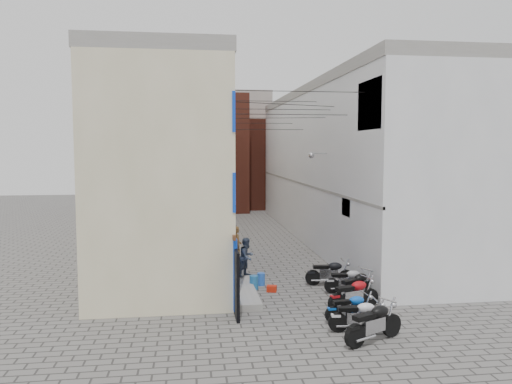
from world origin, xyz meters
name	(u,v)px	position (x,y,z in m)	size (l,w,h in m)	color
ground	(310,310)	(0.00, 0.00, 0.00)	(90.00, 90.00, 0.00)	#5E5B58
plinth	(223,239)	(-2.05, 13.00, 0.12)	(0.90, 26.00, 0.25)	gray
building_left	(171,165)	(-4.98, 12.95, 4.50)	(5.10, 27.00, 9.00)	beige
building_right	(340,164)	(5.00, 13.00, 4.51)	(5.94, 26.00, 9.00)	silver
building_far_brick_left	(212,153)	(-2.00, 28.00, 5.00)	(6.00, 6.00, 10.00)	maroon
building_far_brick_right	(264,164)	(3.00, 30.00, 4.00)	(5.00, 6.00, 8.00)	maroon
building_far_concrete	(229,148)	(0.00, 34.00, 5.50)	(8.00, 5.00, 11.00)	gray
far_shopfront	(238,199)	(0.00, 25.20, 1.20)	(2.00, 0.30, 2.40)	black
overhead_wires	(273,113)	(0.00, 7.64, 7.12)	(5.80, 13.02, 1.32)	black
motorcycle_a	(374,321)	(1.10, -3.00, 0.62)	(0.68, 2.14, 1.24)	black
motorcycle_b	(359,314)	(0.96, -2.17, 0.54)	(0.58, 1.85, 1.07)	silver
motorcycle_c	(351,306)	(1.00, -1.31, 0.50)	(0.54, 1.71, 0.99)	#0B4AB1
motorcycle_d	(354,292)	(1.48, -0.15, 0.58)	(0.64, 2.02, 1.17)	#9A0B10
motorcycle_e	(357,285)	(1.90, 0.75, 0.59)	(0.64, 2.03, 1.17)	black
motorcycle_f	(348,279)	(1.90, 1.73, 0.52)	(0.57, 1.81, 1.05)	#9B9B9F
motorcycle_g	(330,271)	(1.52, 2.87, 0.57)	(0.62, 1.95, 1.13)	black
person_a	(237,246)	(-1.93, 5.69, 1.13)	(0.64, 0.42, 1.75)	olive
person_b	(247,257)	(-1.70, 3.78, 1.04)	(0.77, 0.60, 1.58)	#394356
water_jug_near	(254,282)	(-1.55, 2.70, 0.27)	(0.34, 0.34, 0.53)	#2169A7
water_jug_far	(261,279)	(-1.19, 3.23, 0.24)	(0.31, 0.31, 0.49)	blue
red_crate	(272,289)	(-0.92, 2.29, 0.11)	(0.37, 0.27, 0.23)	red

